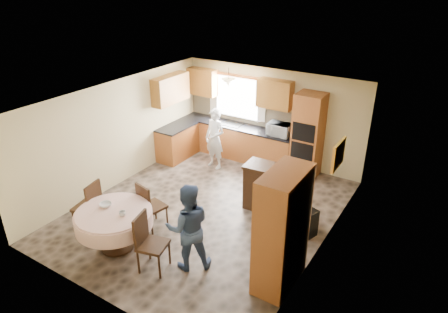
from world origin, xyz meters
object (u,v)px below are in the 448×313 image
at_px(oven_tower, 308,136).
at_px(person_dining, 188,227).
at_px(dining_table, 114,219).
at_px(cupboard, 282,230).
at_px(person_sink, 215,139).
at_px(chair_back, 149,204).
at_px(chair_right, 148,240).
at_px(chair_left, 90,204).
at_px(sideboard, 275,191).

distance_m(oven_tower, person_dining, 4.33).
bearing_deg(oven_tower, dining_table, -112.07).
distance_m(cupboard, person_sink, 4.40).
xyz_separation_m(dining_table, person_dining, (1.45, 0.32, 0.18)).
relative_size(oven_tower, cupboard, 1.03).
bearing_deg(person_dining, chair_back, -60.47).
bearing_deg(person_sink, person_dining, -54.38).
height_order(oven_tower, person_dining, oven_tower).
distance_m(cupboard, chair_right, 2.27).
bearing_deg(person_sink, dining_table, -76.65).
relative_size(cupboard, chair_left, 1.92).
bearing_deg(dining_table, oven_tower, 67.93).
relative_size(sideboard, dining_table, 0.97).
distance_m(cupboard, person_dining, 1.59).
height_order(oven_tower, person_sink, oven_tower).
relative_size(oven_tower, dining_table, 1.52).
bearing_deg(chair_right, cupboard, -80.41).
relative_size(oven_tower, sideboard, 1.57).
bearing_deg(cupboard, chair_back, -179.68).
bearing_deg(chair_back, sideboard, -122.15).
relative_size(oven_tower, chair_right, 1.99).
relative_size(dining_table, person_sink, 0.88).
bearing_deg(chair_left, cupboard, 88.50).
xyz_separation_m(cupboard, person_sink, (-3.23, 2.98, -0.23)).
distance_m(dining_table, chair_right, 0.91).
height_order(sideboard, chair_left, chair_left).
bearing_deg(oven_tower, cupboard, -74.36).
height_order(sideboard, cupboard, cupboard).
bearing_deg(cupboard, oven_tower, 105.64).
distance_m(dining_table, chair_left, 0.84).
xyz_separation_m(chair_left, person_dining, (2.27, 0.17, 0.21)).
distance_m(chair_left, chair_right, 1.74).
bearing_deg(dining_table, cupboard, 15.23).
relative_size(dining_table, chair_left, 1.31).
relative_size(chair_left, person_sink, 0.67).
bearing_deg(sideboard, person_dining, -105.22).
height_order(oven_tower, chair_left, oven_tower).
height_order(oven_tower, cupboard, oven_tower).
xyz_separation_m(chair_left, chair_right, (1.72, -0.25, -0.00)).
xyz_separation_m(dining_table, chair_left, (-0.82, 0.16, -0.03)).
distance_m(sideboard, chair_left, 3.77).
bearing_deg(oven_tower, person_sink, -158.81).
bearing_deg(chair_back, chair_left, 44.86).
bearing_deg(sideboard, person_sink, 150.88).
distance_m(sideboard, chair_back, 2.64).
distance_m(sideboard, chair_right, 2.98).
bearing_deg(dining_table, chair_left, 169.33).
height_order(dining_table, person_dining, person_dining).
bearing_deg(dining_table, chair_right, -5.98).
bearing_deg(chair_back, chair_right, 142.51).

